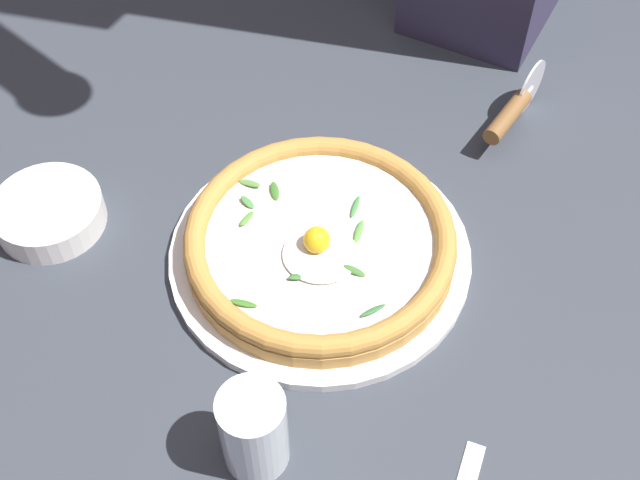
{
  "coord_description": "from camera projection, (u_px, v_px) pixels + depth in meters",
  "views": [
    {
      "loc": [
        -0.14,
        0.52,
        0.74
      ],
      "look_at": [
        -0.04,
        -0.02,
        0.03
      ],
      "focal_mm": 46.36,
      "sensor_mm": 36.0,
      "label": 1
    }
  ],
  "objects": [
    {
      "name": "ground_plane",
      "position": [
        280.0,
        276.0,
        0.92
      ],
      "size": [
        2.4,
        2.4,
        0.03
      ],
      "primitive_type": "cube",
      "color": "#333942",
      "rests_on": "ground"
    },
    {
      "name": "pizza_plate",
      "position": [
        320.0,
        254.0,
        0.92
      ],
      "size": [
        0.33,
        0.33,
        0.01
      ],
      "primitive_type": "cylinder",
      "color": "white",
      "rests_on": "ground"
    },
    {
      "name": "pizza",
      "position": [
        320.0,
        241.0,
        0.9
      ],
      "size": [
        0.3,
        0.3,
        0.05
      ],
      "color": "#C38C43",
      "rests_on": "pizza_plate"
    },
    {
      "name": "side_bowl",
      "position": [
        49.0,
        213.0,
        0.94
      ],
      "size": [
        0.13,
        0.13,
        0.03
      ],
      "primitive_type": "cylinder",
      "color": "white",
      "rests_on": "ground"
    },
    {
      "name": "pizza_cutter",
      "position": [
        514.0,
        108.0,
        1.02
      ],
      "size": [
        0.07,
        0.14,
        0.07
      ],
      "color": "silver",
      "rests_on": "ground"
    },
    {
      "name": "drinking_glass",
      "position": [
        254.0,
        434.0,
        0.75
      ],
      "size": [
        0.06,
        0.06,
        0.1
      ],
      "color": "silver",
      "rests_on": "ground"
    }
  ]
}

